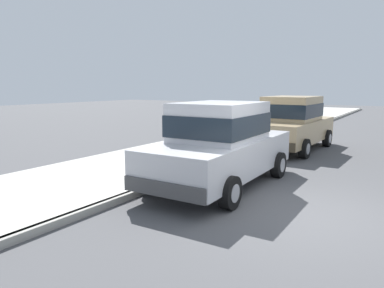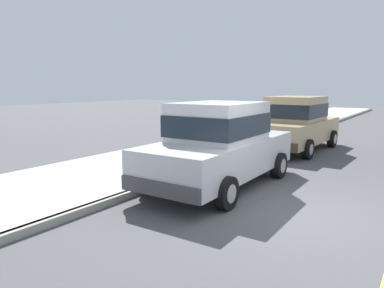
% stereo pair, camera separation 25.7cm
% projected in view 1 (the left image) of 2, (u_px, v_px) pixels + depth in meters
% --- Properties ---
extents(ground_plane, '(80.00, 80.00, 0.00)m').
position_uv_depth(ground_plane, '(300.00, 214.00, 6.43)').
color(ground_plane, '#4C4C4F').
extents(curb, '(0.16, 64.00, 0.14)m').
position_uv_depth(curb, '(159.00, 184.00, 8.12)').
color(curb, gray).
rests_on(curb, ground).
extents(sidewalk, '(3.60, 64.00, 0.14)m').
position_uv_depth(sidewalk, '(103.00, 174.00, 9.08)').
color(sidewalk, '#B7B5AD').
rests_on(sidewalk, ground).
extents(car_silver_sedan, '(2.09, 4.63, 1.92)m').
position_uv_depth(car_silver_sedan, '(221.00, 143.00, 8.13)').
color(car_silver_sedan, '#BCBCC1').
rests_on(car_silver_sedan, ground).
extents(car_tan_sedan, '(2.14, 4.65, 1.92)m').
position_uv_depth(car_tan_sedan, '(292.00, 123.00, 12.79)').
color(car_tan_sedan, tan).
rests_on(car_tan_sedan, ground).
extents(dog_grey, '(0.75, 0.27, 0.49)m').
position_uv_depth(dog_grey, '(158.00, 153.00, 10.00)').
color(dog_grey, '#999691').
rests_on(dog_grey, sidewalk).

